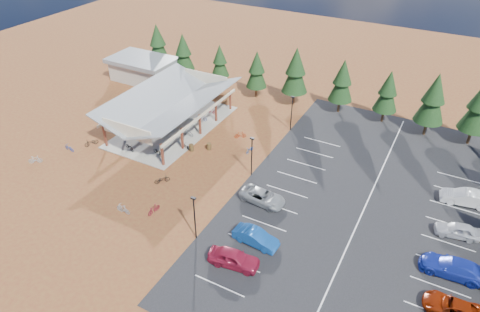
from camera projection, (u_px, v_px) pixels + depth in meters
ground at (207, 172)px, 51.51m from camera, size 140.00×140.00×0.00m
asphalt_lot at (366, 204)px, 46.41m from camera, size 27.00×44.00×0.04m
concrete_pad at (173, 126)px, 60.54m from camera, size 10.60×18.60×0.10m
bike_pavilion at (171, 102)px, 58.44m from camera, size 11.65×19.40×4.97m
outbuilding at (143, 69)px, 73.00m from camera, size 11.00×7.00×3.90m
lamp_post_0 at (195, 215)px, 40.57m from camera, size 0.50×0.25×5.14m
lamp_post_1 at (252, 154)px, 49.35m from camera, size 0.50×0.25×5.14m
lamp_post_2 at (292, 111)px, 58.13m from camera, size 0.50×0.25×5.14m
trash_bin_0 at (191, 148)px, 55.14m from camera, size 0.60×0.60×0.90m
trash_bin_1 at (209, 146)px, 55.38m from camera, size 0.60×0.60×0.90m
pine_0 at (158, 43)px, 74.71m from camera, size 3.62×3.62×8.44m
pine_1 at (183, 52)px, 71.37m from camera, size 3.48×3.48×8.10m
pine_2 at (220, 61)px, 70.03m from camera, size 2.99×2.99×6.97m
pine_3 at (257, 70)px, 65.93m from camera, size 3.26×3.26×7.59m
pine_4 at (296, 71)px, 63.28m from camera, size 3.90×3.90×9.08m
pine_5 at (342, 81)px, 61.52m from camera, size 3.53×3.53×8.22m
pine_6 at (388, 91)px, 59.18m from camera, size 3.34×3.34×7.78m
pine_7 at (433, 98)px, 55.67m from camera, size 3.86×3.86×9.00m
pine_8 at (480, 105)px, 53.69m from camera, size 3.97×3.97×9.25m
bike_0 at (129, 147)px, 55.01m from camera, size 2.00×1.25×0.99m
bike_1 at (156, 120)px, 61.00m from camera, size 1.54×0.54×0.91m
bike_2 at (163, 120)px, 60.87m from camera, size 1.94×1.17×0.96m
bike_3 at (178, 106)px, 64.47m from camera, size 1.66×0.95×0.96m
bike_4 at (158, 152)px, 54.11m from camera, size 1.91×1.14×0.95m
bike_5 at (188, 132)px, 57.96m from camera, size 1.91×0.78×1.11m
bike_6 at (201, 118)px, 61.58m from camera, size 1.82×0.80×0.93m
bike_7 at (211, 111)px, 63.29m from camera, size 1.56×0.56×0.92m
bike_8 at (91, 142)px, 56.15m from camera, size 1.35×1.93×0.96m
bike_9 at (35, 160)px, 52.77m from camera, size 1.56×1.37×0.98m
bike_10 at (69, 148)px, 55.10m from camera, size 1.69×0.73×0.86m
bike_11 at (154, 209)px, 45.01m from camera, size 0.66×1.77×1.04m
bike_12 at (162, 179)px, 49.43m from camera, size 1.62×1.83×0.96m
bike_13 at (123, 209)px, 45.03m from camera, size 1.78×0.54×1.07m
bike_14 at (250, 150)px, 54.81m from camera, size 0.71×1.59×0.81m
bike_15 at (240, 135)px, 57.71m from camera, size 1.54×1.37×0.97m
bike_16 at (187, 147)px, 55.34m from camera, size 1.64×0.94×0.81m
car_0 at (234, 258)px, 38.87m from camera, size 5.00×2.58×1.63m
car_1 at (256, 237)px, 41.15m from camera, size 4.69×1.88×1.52m
car_2 at (263, 197)px, 46.36m from camera, size 5.26×2.72×1.42m
car_6 at (454, 308)px, 34.64m from camera, size 4.89×2.35×1.34m
car_7 at (453, 267)px, 37.96m from camera, size 5.80×2.58×1.66m
car_8 at (457, 230)px, 42.05m from camera, size 4.47×2.45×1.44m
car_9 at (465, 197)px, 46.08m from camera, size 5.23×2.56×1.65m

